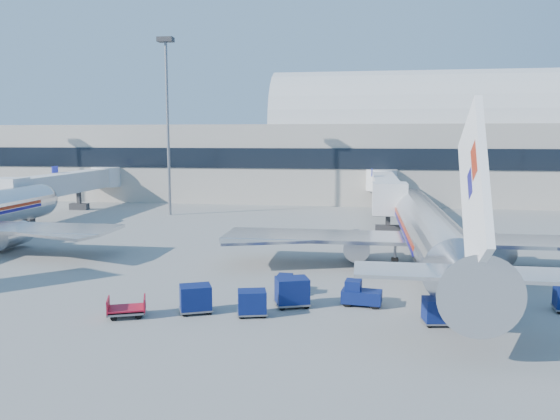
% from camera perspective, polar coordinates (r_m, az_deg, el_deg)
% --- Properties ---
extents(ground, '(260.00, 260.00, 0.00)m').
position_cam_1_polar(ground, '(39.52, 1.31, -7.27)').
color(ground, gray).
rests_on(ground, ground).
extents(terminal, '(170.00, 28.15, 21.00)m').
position_cam_1_polar(terminal, '(95.66, -2.55, 6.08)').
color(terminal, '#B2AA9E').
rests_on(terminal, ground).
extents(airliner_main, '(32.00, 37.26, 12.07)m').
position_cam_1_polar(airliner_main, '(43.31, 15.34, -2.25)').
color(airliner_main, silver).
rests_on(airliner_main, ground).
extents(jetbridge_near, '(4.40, 27.50, 6.25)m').
position_cam_1_polar(jetbridge_near, '(69.03, 10.86, 2.34)').
color(jetbridge_near, silver).
rests_on(jetbridge_near, ground).
extents(jetbridge_mid, '(4.40, 27.50, 6.25)m').
position_cam_1_polar(jetbridge_mid, '(79.33, -21.11, 2.64)').
color(jetbridge_mid, silver).
rests_on(jetbridge_mid, ground).
extents(mast_west, '(2.00, 1.20, 22.60)m').
position_cam_1_polar(mast_west, '(72.41, -11.71, 11.17)').
color(mast_west, slate).
rests_on(mast_west, ground).
extents(barrier_near, '(3.00, 0.55, 0.90)m').
position_cam_1_polar(barrier_near, '(43.12, 26.29, -6.19)').
color(barrier_near, '#9E9E96').
rests_on(barrier_near, ground).
extents(tug_lead, '(2.51, 1.48, 1.55)m').
position_cam_1_polar(tug_lead, '(33.82, 8.36, -8.69)').
color(tug_lead, '#0A164E').
rests_on(tug_lead, ground).
extents(tug_right, '(2.30, 2.38, 1.44)m').
position_cam_1_polar(tug_right, '(36.11, 21.61, -8.18)').
color(tug_right, '#0A164E').
rests_on(tug_right, ground).
extents(tug_left, '(1.16, 2.16, 1.38)m').
position_cam_1_polar(tug_left, '(35.98, 0.63, -7.74)').
color(tug_left, '#0A164E').
rests_on(tug_left, ground).
extents(cart_train_a, '(2.40, 2.12, 1.77)m').
position_cam_1_polar(cart_train_a, '(33.20, 1.28, -8.49)').
color(cart_train_a, '#0A164E').
rests_on(cart_train_a, ground).
extents(cart_train_b, '(1.95, 1.66, 1.48)m').
position_cam_1_polar(cart_train_b, '(31.64, -2.93, -9.62)').
color(cart_train_b, '#0A164E').
rests_on(cart_train_b, ground).
extents(cart_train_c, '(2.26, 2.03, 1.64)m').
position_cam_1_polar(cart_train_c, '(32.47, -8.80, -9.09)').
color(cart_train_c, '#0A164E').
rests_on(cart_train_c, ground).
extents(cart_solo_near, '(1.86, 1.53, 1.48)m').
position_cam_1_polar(cart_solo_near, '(31.39, 16.24, -10.07)').
color(cart_solo_near, '#0A164E').
rests_on(cart_solo_near, ground).
extents(cart_open_red, '(2.49, 2.13, 0.56)m').
position_cam_1_polar(cart_open_red, '(32.70, -15.68, -10.03)').
color(cart_open_red, slate).
rests_on(cart_open_red, ground).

